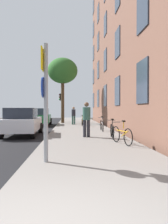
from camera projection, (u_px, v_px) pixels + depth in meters
ground_plane at (37, 129)px, 17.08m from camera, size 41.80×41.80×0.00m
road_asphalt at (10, 129)px, 16.95m from camera, size 7.00×38.00×0.01m
sidewalk at (81, 128)px, 17.31m from camera, size 4.20×38.00×0.12m
building_facade at (114, 20)px, 16.85m from camera, size 0.56×27.00×17.08m
sign_post at (45, 94)px, 5.84m from camera, size 0.16×0.60×3.24m
traffic_light at (61, 102)px, 24.58m from camera, size 0.43×0.24×3.27m
tree_near at (63, 71)px, 22.22m from camera, size 3.10×3.10×6.75m
bicycle_0 at (122, 135)px, 8.85m from camera, size 0.57×1.71×0.99m
bicycle_1 at (112, 130)px, 10.62m from camera, size 0.42×1.68×0.98m
bicycle_2 at (102, 125)px, 14.16m from camera, size 0.42×1.78×0.98m
bicycle_3 at (83, 122)px, 18.45m from camera, size 0.42×1.71×0.93m
pedestrian_0 at (87, 117)px, 11.05m from camera, size 0.57×0.57×1.80m
pedestrian_1 at (74, 114)px, 19.94m from camera, size 0.49×0.49×1.65m
car_0 at (22, 121)px, 12.62m from camera, size 2.04×4.40×1.62m
car_1 at (40, 117)px, 20.05m from camera, size 2.00×4.35×1.62m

